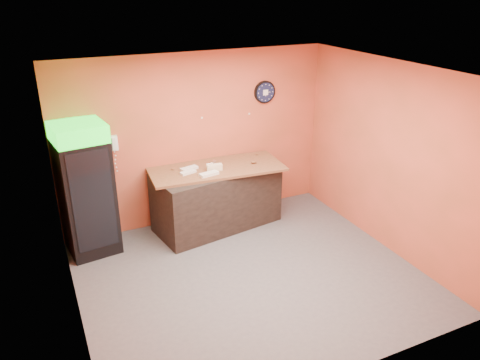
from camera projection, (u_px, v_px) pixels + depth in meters
floor at (250, 276)px, 6.51m from camera, size 4.50×4.50×0.00m
back_wall at (197, 139)px, 7.62m from camera, size 4.50×0.02×2.80m
left_wall at (65, 219)px, 5.08m from camera, size 0.02×4.00×2.80m
right_wall at (389, 158)px, 6.83m from camera, size 0.02×4.00×2.80m
ceiling at (252, 73)px, 5.41m from camera, size 4.50×4.00×0.02m
beverage_cooler at (86, 192)px, 6.74m from camera, size 0.78×0.79×1.99m
prep_counter at (217, 198)px, 7.67m from camera, size 2.12×1.20×1.00m
wall_clock at (265, 92)px, 7.81m from camera, size 0.38×0.06×0.38m
wall_phone at (113, 143)px, 7.01m from camera, size 0.13×0.11×0.23m
butcher_paper at (216, 168)px, 7.46m from camera, size 2.20×1.09×0.04m
sub_roll_stack at (214, 167)px, 7.30m from camera, size 0.25×0.12×0.10m
wrapped_sandwich_left at (188, 172)px, 7.21m from camera, size 0.27×0.16×0.04m
wrapped_sandwich_mid at (209, 174)px, 7.14m from camera, size 0.32×0.17×0.04m
wrapped_sandwich_right at (189, 168)px, 7.35m from camera, size 0.30×0.17×0.04m
kitchen_tool at (214, 162)px, 7.60m from camera, size 0.06×0.06×0.06m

